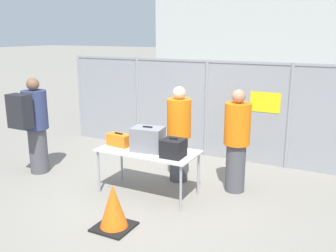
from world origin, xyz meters
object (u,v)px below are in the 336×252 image
Objects in this scene: inspection_table at (148,154)px; traveler_hooded at (33,122)px; suitcase_orange at (119,140)px; security_worker_far at (237,140)px; traffic_cone at (113,208)px; suitcase_grey at (148,139)px; security_worker_near at (179,133)px; suitcase_black at (173,148)px; utility_trailer at (295,121)px.

inspection_table is 2.42m from traveler_hooded.
security_worker_far is at bearing 23.36° from suitcase_orange.
traffic_cone is (0.16, -1.22, -0.40)m from inspection_table.
suitcase_grey is 1.48m from security_worker_far.
security_worker_near is (2.59, 0.93, -0.11)m from traveler_hooded.
suitcase_orange is 0.24× the size of security_worker_far.
traveler_hooded reaches higher than security_worker_near.
inspection_table is at bearing 168.01° from suitcase_black.
utility_trailer is (0.35, 3.89, -0.45)m from security_worker_far.
suitcase_black reaches higher than suitcase_orange.
traffic_cone is at bearing -59.26° from suitcase_orange.
traveler_hooded is at bearing -179.03° from suitcase_black.
suitcase_black reaches higher than traffic_cone.
suitcase_black is at bearing 60.22° from security_worker_far.
security_worker_far is at bearing 174.94° from security_worker_near.
security_worker_near is 2.08m from traffic_cone.
inspection_table is 3.92× the size of suitcase_orange.
security_worker_near is (-0.33, 0.88, -0.01)m from suitcase_black.
traveler_hooded is at bearing 24.14° from security_worker_far.
suitcase_grey is at bearing 71.00° from security_worker_near.
suitcase_black is 1.32m from traffic_cone.
security_worker_near is (0.76, 0.78, 0.03)m from suitcase_orange.
suitcase_grey is at bearing -108.86° from utility_trailer.
suitcase_orange is 1.24× the size of suitcase_black.
traffic_cone is (0.15, -1.21, -0.66)m from suitcase_grey.
suitcase_orange is 0.76× the size of suitcase_grey.
security_worker_far is (1.26, 0.78, 0.20)m from inspection_table.
suitcase_grey is 0.16× the size of utility_trailer.
traveler_hooded is 2.76m from security_worker_near.
security_worker_near is 1.06m from security_worker_far.
utility_trailer is at bearing 70.97° from inspection_table.
traveler_hooded is at bearing -129.67° from utility_trailer.
suitcase_black is (0.52, -0.11, 0.20)m from inspection_table.
security_worker_far is (1.06, 0.01, 0.01)m from security_worker_near.
suitcase_orange is 1.53m from traffic_cone.
security_worker_far is at bearing 50.56° from suitcase_black.
security_worker_near is at bearing 88.90° from traffic_cone.
security_worker_far is 2.37m from traffic_cone.
suitcase_black is 0.20× the size of security_worker_near.
inspection_table is 0.59m from suitcase_orange.
security_worker_near is 4.17m from utility_trailer.
inspection_table is 0.57m from suitcase_black.
suitcase_orange is 1.09m from security_worker_near.
suitcase_black is 2.92m from traveler_hooded.
inspection_table is 2.99× the size of suitcase_grey.
suitcase_black is 0.18× the size of traveler_hooded.
security_worker_near reaches higher than inspection_table.
traveler_hooded is 3.78m from security_worker_far.
suitcase_black is 1.16m from security_worker_far.
suitcase_grey reaches higher than traffic_cone.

